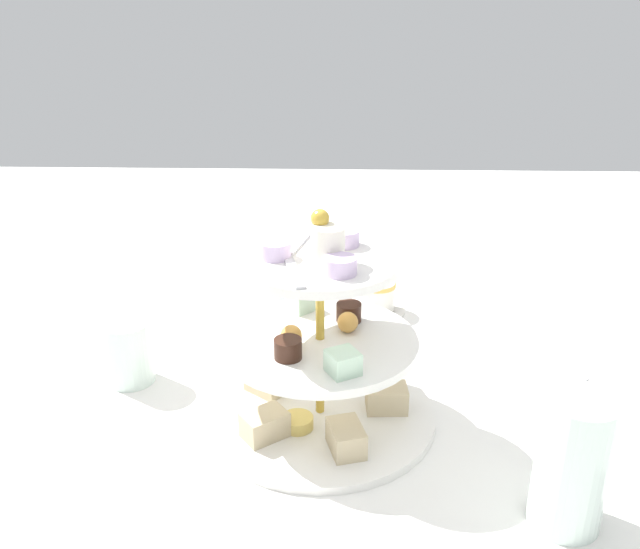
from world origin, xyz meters
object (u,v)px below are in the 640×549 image
tiered_serving_stand (320,359)px  teacup_with_saucer (377,297)px  water_glass_tall_right (572,463)px  water_glass_mid_back (129,352)px  butter_knife_right (535,353)px  water_glass_short_left (276,294)px

tiered_serving_stand → teacup_with_saucer: bearing=164.6°
water_glass_tall_right → water_glass_mid_back: bearing=-116.1°
water_glass_mid_back → water_glass_tall_right: bearing=63.9°
water_glass_mid_back → butter_knife_right: bearing=99.0°
tiered_serving_stand → teacup_with_saucer: (-0.29, 0.08, -0.06)m
water_glass_tall_right → water_glass_mid_back: (-0.24, -0.48, -0.03)m
tiered_serving_stand → water_glass_tall_right: 0.29m
teacup_with_saucer → water_glass_short_left: bearing=-84.9°
water_glass_tall_right → teacup_with_saucer: size_ratio=1.52×
water_glass_short_left → butter_knife_right: 0.39m
teacup_with_saucer → water_glass_mid_back: bearing=-56.7°
tiered_serving_stand → water_glass_mid_back: tiered_serving_stand is taller
water_glass_tall_right → butter_knife_right: (-0.32, 0.06, -0.07)m
butter_knife_right → tiered_serving_stand: bearing=85.0°
water_glass_short_left → butter_knife_right: bearing=72.9°
water_glass_mid_back → teacup_with_saucer: bearing=123.3°
water_glass_tall_right → water_glass_mid_back: size_ratio=1.63×
tiered_serving_stand → water_glass_tall_right: tiered_serving_stand is taller
water_glass_short_left → water_glass_mid_back: size_ratio=0.83×
water_glass_tall_right → water_glass_short_left: 0.54m
teacup_with_saucer → water_glass_mid_back: size_ratio=1.07×
tiered_serving_stand → teacup_with_saucer: 0.31m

